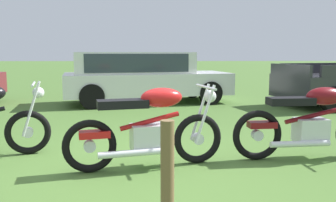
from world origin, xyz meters
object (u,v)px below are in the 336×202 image
object	(u,v)px
motorcycle_red	(148,128)
motorcycle_maroon	(311,123)
car_white	(141,74)
fence_post_wooden	(167,183)

from	to	relation	value
motorcycle_red	motorcycle_maroon	world-z (taller)	same
motorcycle_maroon	car_white	distance (m)	6.02
motorcycle_red	fence_post_wooden	size ratio (longest dim) A/B	2.10
motorcycle_red	car_white	bearing A→B (deg)	79.42
motorcycle_maroon	car_white	xyz separation A→B (m)	(-2.56, 5.44, 0.35)
motorcycle_red	fence_post_wooden	distance (m)	1.80
motorcycle_red	motorcycle_maroon	xyz separation A→B (m)	(2.17, 0.35, -0.01)
motorcycle_red	motorcycle_maroon	bearing A→B (deg)	-5.24
fence_post_wooden	motorcycle_maroon	bearing A→B (deg)	47.24
fence_post_wooden	car_white	bearing A→B (deg)	94.35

